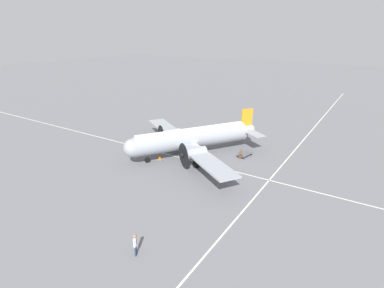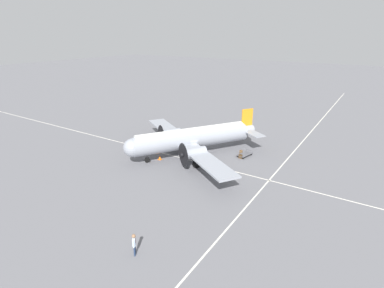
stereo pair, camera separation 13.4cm
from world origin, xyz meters
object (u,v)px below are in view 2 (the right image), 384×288
(airliner_main, at_px, (189,138))
(crew_foreground, at_px, (134,242))
(traffic_cone, at_px, (160,157))
(suitcase_upright_spare, at_px, (240,156))
(baggage_cart, at_px, (245,154))
(suitcase_near_door, at_px, (241,152))

(airliner_main, bearing_deg, crew_foreground, 54.35)
(airliner_main, xyz_separation_m, crew_foreground, (7.18, -18.44, -1.33))
(traffic_cone, bearing_deg, suitcase_upright_spare, 34.48)
(crew_foreground, xyz_separation_m, suitcase_upright_spare, (-0.92, 21.17, -0.83))
(crew_foreground, distance_m, baggage_cart, 22.25)
(airliner_main, height_order, suitcase_near_door, airliner_main)
(airliner_main, distance_m, crew_foreground, 19.83)
(crew_foreground, relative_size, baggage_cart, 0.73)
(suitcase_upright_spare, xyz_separation_m, baggage_cart, (0.15, 1.05, -0.01))
(baggage_cart, height_order, traffic_cone, traffic_cone)
(baggage_cart, bearing_deg, airliner_main, -47.60)
(airliner_main, bearing_deg, baggage_cart, 153.59)
(airliner_main, distance_m, traffic_cone, 4.65)
(traffic_cone, bearing_deg, suitcase_near_door, 41.76)
(airliner_main, xyz_separation_m, suitcase_upright_spare, (6.27, 2.73, -2.16))
(crew_foreground, xyz_separation_m, suitcase_near_door, (-1.44, 22.51, -0.81))
(suitcase_near_door, xyz_separation_m, traffic_cone, (-8.23, -7.35, -0.02))
(airliner_main, distance_m, baggage_cart, 7.75)
(crew_foreground, height_order, baggage_cart, crew_foreground)
(suitcase_upright_spare, relative_size, traffic_cone, 0.98)
(airliner_main, height_order, traffic_cone, airliner_main)
(airliner_main, xyz_separation_m, suitcase_near_door, (5.74, 4.07, -2.13))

